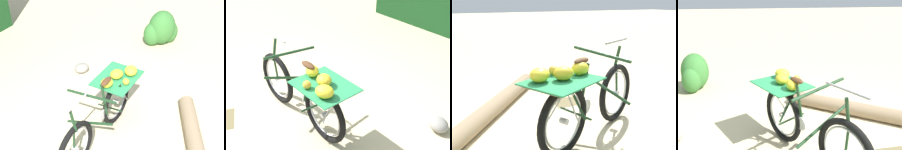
# 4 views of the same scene
# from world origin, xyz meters

# --- Properties ---
(ground_plane) EXTENTS (60.00, 60.00, 0.00)m
(ground_plane) POSITION_xyz_m (0.00, 0.00, 0.00)
(ground_plane) COLOR beige
(bicycle) EXTENTS (1.73, 1.04, 1.03)m
(bicycle) POSITION_xyz_m (0.01, 0.16, 0.47)
(bicycle) COLOR black
(bicycle) RESTS_ON ground_plane
(shrub_cluster) EXTENTS (0.77, 0.53, 0.73)m
(shrub_cluster) POSITION_xyz_m (2.55, 1.76, 0.32)
(shrub_cluster) COLOR #387533
(shrub_cluster) RESTS_ON ground_plane
(path_stone) EXTENTS (0.27, 0.23, 0.17)m
(path_stone) POSITION_xyz_m (0.60, 1.76, 0.09)
(path_stone) COLOR gray
(path_stone) RESTS_ON ground_plane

